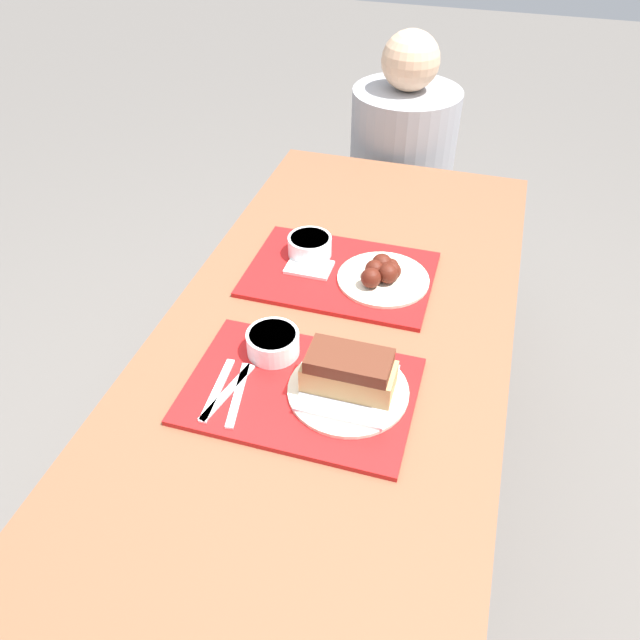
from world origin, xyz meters
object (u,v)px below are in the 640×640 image
Objects in this scene: bowl_coleslaw_near at (273,342)px; tray_near at (301,390)px; tray_far at (340,274)px; brisket_sandwich_plate at (349,378)px; person_seated_across at (402,152)px; bowl_coleslaw_far at (310,245)px; wings_plate_far at (383,274)px.

tray_near is at bearing -44.10° from bowl_coleslaw_near.
brisket_sandwich_plate is at bearing -72.67° from tray_far.
person_seated_across is at bearing 91.35° from tray_near.
brisket_sandwich_plate is 2.16× the size of bowl_coleslaw_far.
brisket_sandwich_plate reaches higher than bowl_coleslaw_near.
bowl_coleslaw_near reaches higher than tray_far.
person_seated_across is (-0.00, 0.86, -0.07)m from tray_far.
tray_far is (-0.03, 0.40, 0.00)m from tray_near.
brisket_sandwich_plate is 0.48m from bowl_coleslaw_far.
person_seated_across is at bearing 83.53° from bowl_coleslaw_far.
tray_near is 4.07× the size of bowl_coleslaw_far.
bowl_coleslaw_near is (-0.06, -0.31, 0.03)m from tray_far.
bowl_coleslaw_near is (-0.09, 0.08, 0.03)m from tray_near.
bowl_coleslaw_near is at bearing -118.32° from wings_plate_far.
bowl_coleslaw_far reaches higher than tray_far.
bowl_coleslaw_near is at bearing 159.73° from brisket_sandwich_plate.
tray_near is 4.07× the size of bowl_coleslaw_near.
person_seated_across is (-0.03, 1.26, -0.07)m from tray_near.
bowl_coleslaw_near is 0.37m from bowl_coleslaw_far.
person_seated_across is at bearing 97.16° from wings_plate_far.
wings_plate_far reaches higher than tray_near.
wings_plate_far is at bearing 78.65° from tray_near.
wings_plate_far reaches higher than bowl_coleslaw_near.
bowl_coleslaw_far reaches higher than tray_near.
tray_near is 0.65× the size of person_seated_across.
tray_near is at bearing -88.65° from person_seated_across.
bowl_coleslaw_far is 0.16× the size of person_seated_across.
bowl_coleslaw_far is 0.21m from wings_plate_far.
person_seated_across is (-0.12, 1.24, -0.11)m from brisket_sandwich_plate.
tray_far is 4.07× the size of bowl_coleslaw_near.
wings_plate_far is at bearing -16.34° from bowl_coleslaw_far.
tray_far is at bearing 79.08° from bowl_coleslaw_near.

